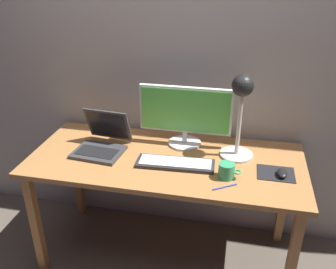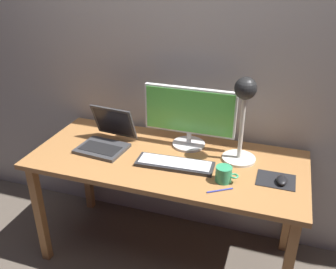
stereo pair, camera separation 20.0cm
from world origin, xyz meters
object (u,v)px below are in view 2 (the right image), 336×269
pen (220,190)px  monitor (189,115)px  keyboard_main (175,164)px  mouse (282,180)px  desk_lamp (244,108)px  coffee_mug (224,174)px  laptop (108,136)px

pen → monitor: bearing=123.6°
keyboard_main → mouse: bearing=0.9°
desk_lamp → mouse: size_ratio=5.18×
desk_lamp → coffee_mug: (-0.04, -0.25, -0.28)m
monitor → mouse: (0.57, -0.25, -0.19)m
keyboard_main → pen: keyboard_main is taller
coffee_mug → keyboard_main: bearing=166.9°
monitor → mouse: bearing=-23.8°
desk_lamp → coffee_mug: 0.38m
pen → keyboard_main: bearing=150.7°
mouse → pen: mouse is taller
laptop → coffee_mug: 0.78m
desk_lamp → mouse: desk_lamp is taller
coffee_mug → pen: size_ratio=0.86×
monitor → keyboard_main: bearing=-91.8°
desk_lamp → coffee_mug: bearing=-99.4°
keyboard_main → desk_lamp: (0.33, 0.18, 0.31)m
laptop → desk_lamp: (0.80, 0.08, 0.26)m
monitor → coffee_mug: bearing=-49.4°
desk_lamp → pen: 0.47m
laptop → pen: bearing=-19.4°
laptop → coffee_mug: size_ratio=2.74×
keyboard_main → pen: (0.29, -0.16, -0.01)m
monitor → laptop: 0.52m
monitor → desk_lamp: 0.35m
desk_lamp → monitor: bearing=166.4°
monitor → coffee_mug: monitor is taller
desk_lamp → coffee_mug: desk_lamp is taller
keyboard_main → monitor: bearing=88.2°
desk_lamp → mouse: (0.25, -0.17, -0.31)m
monitor → desk_lamp: (0.32, -0.08, 0.12)m
keyboard_main → pen: 0.33m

